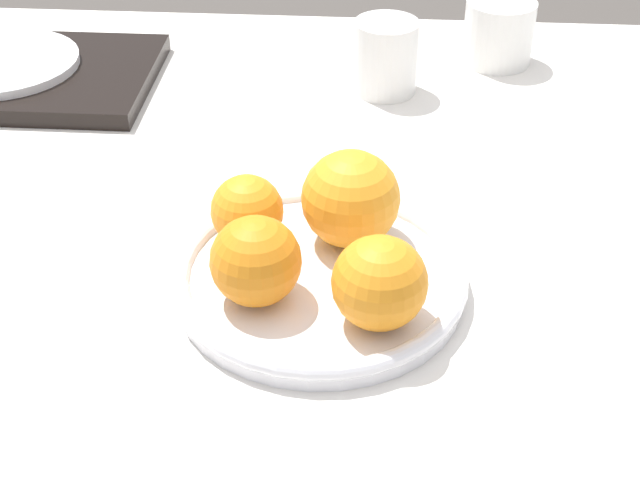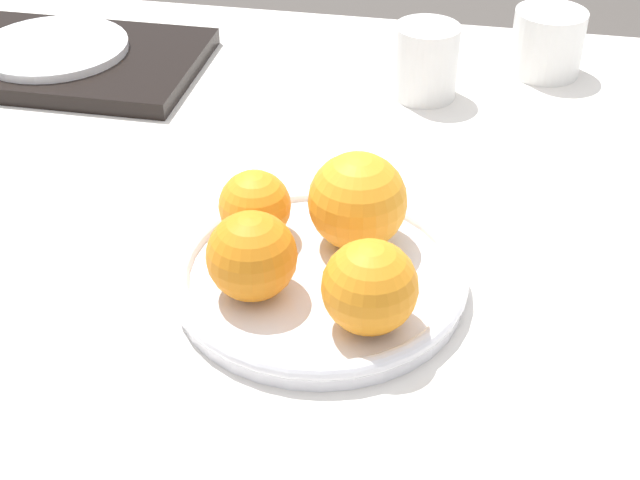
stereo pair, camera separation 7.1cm
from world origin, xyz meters
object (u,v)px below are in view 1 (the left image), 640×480
orange_1 (256,261)px  orange_3 (247,211)px  orange_2 (380,283)px  serving_tray (4,75)px  cup_1 (385,57)px  orange_0 (351,199)px  fruit_platter (320,277)px  cup_0 (498,32)px  side_plate (1,63)px

orange_1 → orange_3: size_ratio=1.16×
orange_2 → orange_3: size_ratio=1.18×
orange_3 → serving_tray: orange_3 is taller
orange_1 → cup_1: bearing=76.6°
cup_1 → orange_2: bearing=-90.1°
orange_2 → orange_0: bearing=104.1°
fruit_platter → cup_0: bearing=68.0°
orange_0 → orange_1: (-0.07, -0.08, -0.01)m
fruit_platter → cup_1: (0.05, 0.37, 0.03)m
orange_0 → orange_1: bearing=-130.0°
orange_2 → serving_tray: 0.61m
fruit_platter → serving_tray: (-0.40, 0.36, -0.00)m
orange_1 → serving_tray: orange_1 is taller
cup_0 → serving_tray: bearing=-170.3°
side_plate → orange_0: bearing=-36.4°
orange_2 → side_plate: (-0.45, 0.41, -0.03)m
fruit_platter → side_plate: (-0.40, 0.36, 0.01)m
orange_2 → serving_tray: size_ratio=0.21×
orange_3 → cup_1: bearing=70.9°
orange_3 → cup_0: 0.48m
fruit_platter → orange_0: (0.02, 0.05, 0.05)m
orange_0 → fruit_platter: bearing=-114.5°
fruit_platter → orange_0: bearing=65.5°
fruit_platter → cup_1: 0.37m
fruit_platter → side_plate: 0.53m
orange_0 → orange_3: bearing=-174.9°
serving_tray → side_plate: side_plate is taller
serving_tray → fruit_platter: bearing=-42.0°
orange_1 → orange_3: (-0.02, 0.08, -0.00)m
orange_0 → serving_tray: (-0.42, 0.31, -0.05)m
orange_3 → side_plate: size_ratio=0.35×
fruit_platter → cup_1: size_ratio=2.90×
orange_0 → side_plate: (-0.42, 0.31, -0.03)m
serving_tray → side_plate: 0.01m
fruit_platter → cup_0: cup_0 is taller
fruit_platter → orange_1: size_ratio=3.39×
orange_2 → cup_1: (0.00, 0.42, -0.01)m
orange_2 → cup_0: bearing=75.1°
cup_1 → serving_tray: bearing=-178.6°
orange_2 → fruit_platter: bearing=131.4°
orange_0 → cup_1: (0.03, 0.32, -0.02)m
orange_0 → cup_0: size_ratio=0.99×
orange_2 → serving_tray: orange_2 is taller
orange_3 → cup_1: size_ratio=0.74×
side_plate → orange_1: bearing=-48.2°
orange_1 → serving_tray: size_ratio=0.20×
cup_0 → cup_1: 0.16m
orange_2 → cup_0: (0.14, 0.51, -0.01)m
orange_2 → cup_0: size_ratio=0.87×
side_plate → cup_1: size_ratio=2.14×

